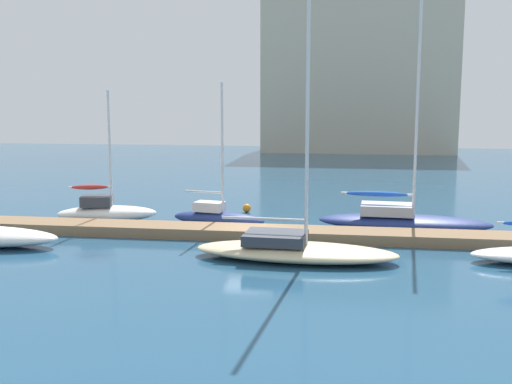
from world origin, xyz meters
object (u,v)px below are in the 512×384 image
sailboat_3 (293,248)px  mooring_buoy_orange (247,208)px  sailboat_2 (217,216)px  sailboat_1 (106,211)px  sailboat_4 (402,219)px  harbor_building_distant (358,77)px

sailboat_3 → mooring_buoy_orange: bearing=112.3°
sailboat_2 → sailboat_3: size_ratio=0.58×
sailboat_3 → sailboat_1: bearing=152.0°
sailboat_4 → mooring_buoy_orange: 9.72m
sailboat_1 → sailboat_3: size_ratio=0.55×
sailboat_4 → harbor_building_distant: 52.58m
sailboat_4 → mooring_buoy_orange: bearing=160.1°
sailboat_1 → mooring_buoy_orange: size_ratio=14.30×
mooring_buoy_orange → sailboat_3: bearing=-70.5°
sailboat_2 → mooring_buoy_orange: 4.33m
sailboat_3 → harbor_building_distant: 59.38m
sailboat_4 → mooring_buoy_orange: (-8.91, 3.87, -0.34)m
mooring_buoy_orange → harbor_building_distant: 49.36m
sailboat_1 → sailboat_2: size_ratio=0.95×
sailboat_3 → harbor_building_distant: bearing=89.4°
sailboat_1 → harbor_building_distant: 54.69m
sailboat_1 → mooring_buoy_orange: 8.44m
sailboat_2 → sailboat_4: 9.85m
sailboat_3 → sailboat_4: (5.14, 6.80, 0.08)m
sailboat_1 → mooring_buoy_orange: (7.42, 3.99, -0.35)m
sailboat_1 → mooring_buoy_orange: bearing=14.3°
sailboat_1 → sailboat_2: sailboat_2 is taller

